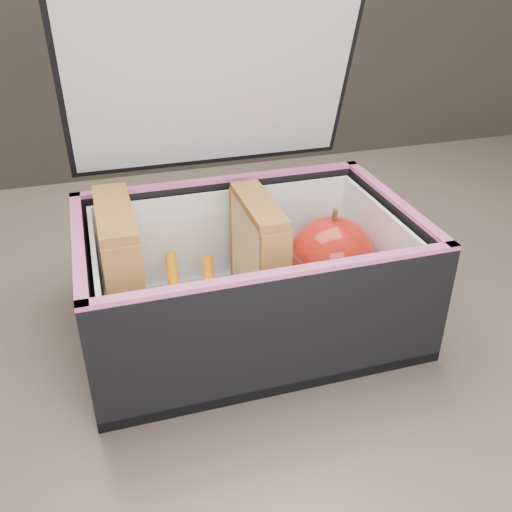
{
  "coord_description": "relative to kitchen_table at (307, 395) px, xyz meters",
  "views": [
    {
      "loc": [
        -0.17,
        -0.39,
        1.06
      ],
      "look_at": [
        -0.05,
        0.02,
        0.81
      ],
      "focal_mm": 40.0,
      "sensor_mm": 36.0,
      "label": 1
    }
  ],
  "objects": [
    {
      "name": "paper_napkin",
      "position": [
        0.02,
        0.02,
        0.11
      ],
      "size": [
        0.1,
        0.1,
        0.01
      ],
      "primitive_type": "cube",
      "rotation": [
        0.0,
        0.0,
        0.33
      ],
      "color": "white",
      "rests_on": "lunch_bag"
    },
    {
      "name": "carrot_sticks",
      "position": [
        -0.1,
        0.01,
        0.12
      ],
      "size": [
        0.05,
        0.12,
        0.03
      ],
      "color": "orange",
      "rests_on": "plastic_tub"
    },
    {
      "name": "red_apple",
      "position": [
        0.02,
        0.02,
        0.15
      ],
      "size": [
        0.08,
        0.08,
        0.08
      ],
      "rotation": [
        0.0,
        0.0,
        -0.07
      ],
      "color": "maroon",
      "rests_on": "paper_napkin"
    },
    {
      "name": "lunch_bag",
      "position": [
        -0.06,
        0.01,
        0.15
      ],
      "size": [
        0.27,
        0.24,
        0.27
      ],
      "color": "black",
      "rests_on": "kitchen_table"
    },
    {
      "name": "sandwich_left",
      "position": [
        -0.16,
        0.02,
        0.16
      ],
      "size": [
        0.03,
        0.1,
        0.11
      ],
      "color": "#D1B287",
      "rests_on": "plastic_tub"
    },
    {
      "name": "kitchen_table",
      "position": [
        0.0,
        0.0,
        0.0
      ],
      "size": [
        1.2,
        0.8,
        0.75
      ],
      "color": "brown",
      "rests_on": "ground"
    },
    {
      "name": "plastic_tub",
      "position": [
        -0.1,
        0.02,
        0.14
      ],
      "size": [
        0.16,
        0.12,
        0.07
      ],
      "primitive_type": null,
      "color": "white",
      "rests_on": "lunch_bag"
    },
    {
      "name": "sandwich_right",
      "position": [
        -0.04,
        0.02,
        0.16
      ],
      "size": [
        0.03,
        0.09,
        0.1
      ],
      "color": "#D1B287",
      "rests_on": "plastic_tub"
    }
  ]
}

